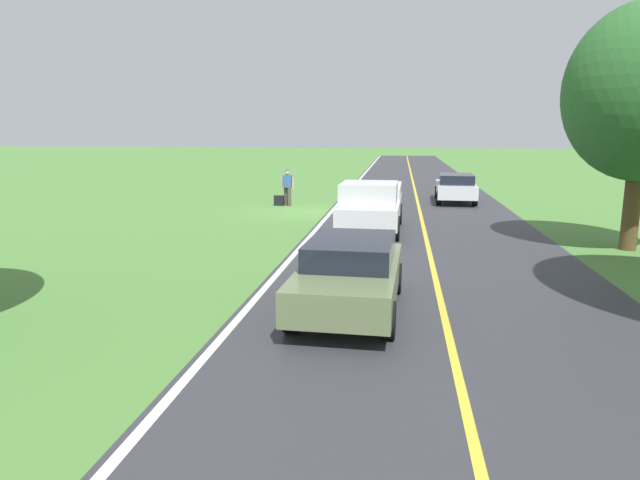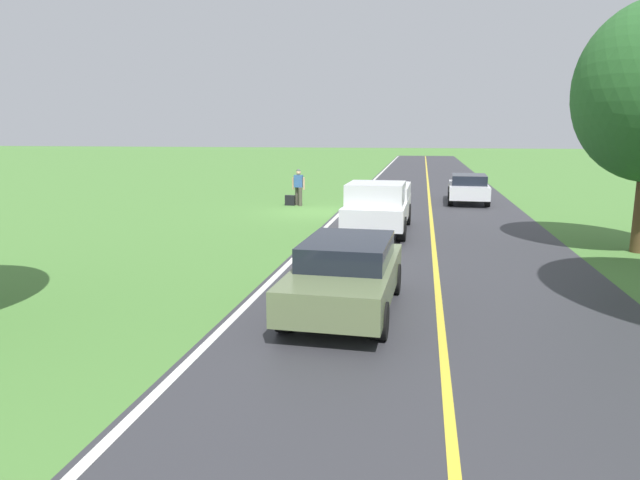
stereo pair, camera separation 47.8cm
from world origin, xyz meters
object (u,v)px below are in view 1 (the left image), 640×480
at_px(suitcase_carried, 279,200).
at_px(pickup_truck_passing, 371,205).
at_px(hitchhiker_walking, 288,185).
at_px(sedan_near_oncoming, 456,187).
at_px(sedan_ahead_same_lane, 350,273).

bearing_deg(suitcase_carried, pickup_truck_passing, 37.21).
bearing_deg(suitcase_carried, hitchhiker_walking, 100.86).
distance_m(hitchhiker_walking, sedan_near_oncoming, 8.46).
bearing_deg(hitchhiker_walking, pickup_truck_passing, 123.15).
height_order(hitchhiker_walking, pickup_truck_passing, pickup_truck_passing).
relative_size(sedan_ahead_same_lane, sedan_near_oncoming, 1.00).
xyz_separation_m(pickup_truck_passing, sedan_ahead_same_lane, (-0.06, 8.80, -0.21)).
height_order(suitcase_carried, sedan_near_oncoming, sedan_near_oncoming).
height_order(suitcase_carried, pickup_truck_passing, pickup_truck_passing).
distance_m(hitchhiker_walking, pickup_truck_passing, 7.89).
xyz_separation_m(suitcase_carried, pickup_truck_passing, (-4.74, 6.53, 0.72)).
bearing_deg(sedan_ahead_same_lane, pickup_truck_passing, -89.61).
bearing_deg(pickup_truck_passing, suitcase_carried, -54.07).
bearing_deg(sedan_ahead_same_lane, sedan_near_oncoming, -101.66).
xyz_separation_m(sedan_ahead_same_lane, sedan_near_oncoming, (-3.70, -17.93, 0.00)).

